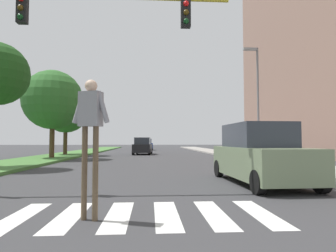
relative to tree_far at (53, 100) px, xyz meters
name	(u,v)px	position (x,y,z in m)	size (l,w,h in m)	color
ground_plane	(149,155)	(7.19, 6.96, -4.46)	(140.00, 140.00, 0.00)	#38383A
crosswalk	(143,215)	(7.19, -16.37, -4.46)	(4.95, 2.20, 0.01)	silver
median_strip	(65,155)	(-0.43, 4.96, -4.38)	(3.80, 64.00, 0.15)	#477A38
tree_far	(53,100)	(0.00, 0.00, 0.00)	(4.45, 4.45, 6.55)	#4C3823
tree_distant	(66,110)	(-0.52, 5.14, -0.25)	(4.18, 4.18, 6.16)	#4C3823
sidewalk_right	(231,155)	(15.01, 4.96, -4.38)	(3.00, 64.00, 0.15)	#9E9991
traffic_light_gantry	(20,36)	(3.66, -13.70, -0.11)	(8.54, 0.30, 6.00)	gold
street_lamp_right	(257,93)	(14.42, -3.31, 0.14)	(1.02, 0.24, 7.50)	slate
pedestrian_performer	(91,126)	(6.27, -16.66, -2.80)	(0.73, 0.35, 2.49)	brown
suv_crossing	(259,155)	(10.92, -12.59, -3.53)	(2.11, 4.66, 1.97)	gray
sedan_midblock	(143,147)	(6.57, 7.47, -3.67)	(2.02, 4.18, 1.72)	black
sedan_distant	(146,145)	(6.62, 21.67, -3.67)	(2.24, 4.70, 1.69)	navy
sedan_far_horizon	(145,144)	(6.32, 34.69, -3.69)	(1.97, 4.33, 1.66)	gray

